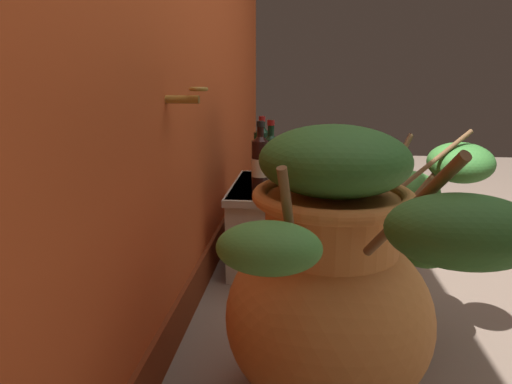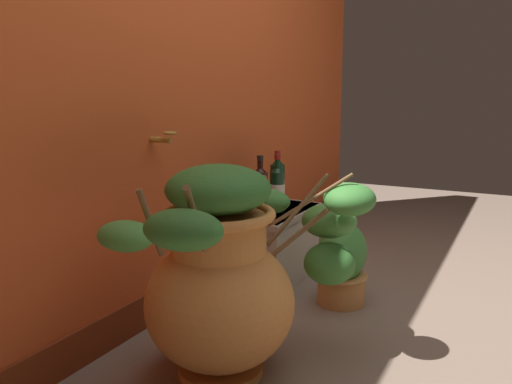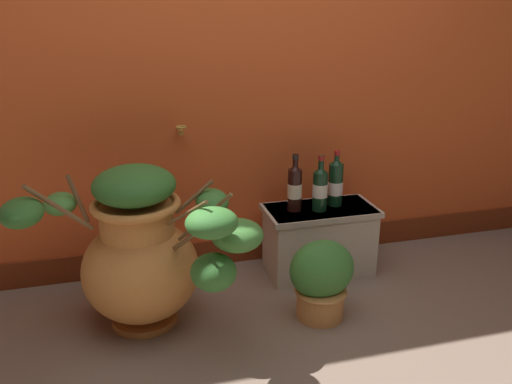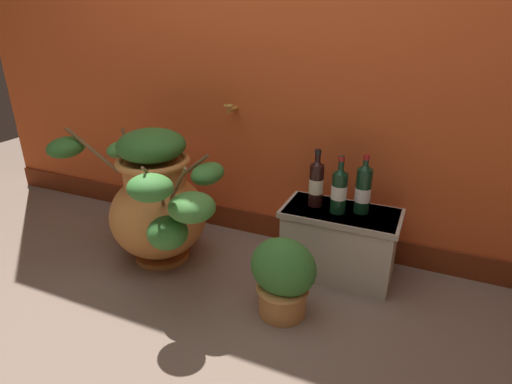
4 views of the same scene
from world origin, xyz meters
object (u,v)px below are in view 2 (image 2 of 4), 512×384
Objects in this scene: wine_bottle_middle at (277,187)px; potted_shrub at (342,263)px; terracotta_urn at (228,275)px; wine_bottle_left at (277,182)px; wine_bottle_right at (260,190)px.

potted_shrub is at bearing -109.11° from wine_bottle_middle.
terracotta_urn is 0.97m from wine_bottle_middle.
potted_shrub is at bearing -118.70° from wine_bottle_left.
wine_bottle_left reaches higher than potted_shrub.
wine_bottle_left reaches higher than wine_bottle_middle.
wine_bottle_middle is 0.76× the size of potted_shrub.
wine_bottle_right is at bearing 88.43° from potted_shrub.
wine_bottle_left is at bearing 24.72° from wine_bottle_middle.
terracotta_urn is 0.82m from potted_shrub.
wine_bottle_middle is (-0.11, -0.05, -0.00)m from wine_bottle_left.
terracotta_urn reaches higher than wine_bottle_right.
terracotta_urn reaches higher than potted_shrub.
wine_bottle_middle is 0.13m from wine_bottle_right.
potted_shrub is (-0.25, -0.45, -0.31)m from wine_bottle_left.
wine_bottle_right reaches higher than potted_shrub.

